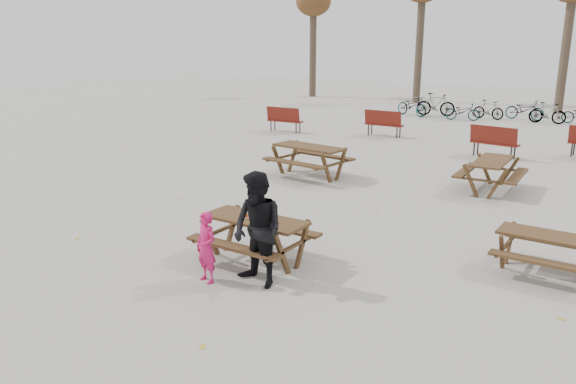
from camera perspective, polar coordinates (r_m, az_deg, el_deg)
The scene contains 13 objects.
ground at distance 9.70m, azimuth -3.30°, elevation -7.01°, with size 80.00×80.00×0.00m, color gray.
main_picnic_table at distance 9.49m, azimuth -3.35°, elevation -3.74°, with size 1.80×1.45×0.78m.
food_tray at distance 9.37m, azimuth -3.42°, elevation -2.66°, with size 0.18×0.11×0.04m, color white.
bread_roll at distance 9.36m, azimuth -3.43°, elevation -2.41°, with size 0.14×0.06×0.05m, color tan.
soda_bottle at distance 9.39m, azimuth -4.31°, elevation -2.28°, with size 0.07×0.07×0.17m.
child at distance 8.79m, azimuth -8.31°, elevation -5.58°, with size 0.41×0.27×1.13m, color #CF195D.
adult at distance 8.50m, azimuth -3.07°, elevation -3.86°, with size 0.87×0.67×1.78m, color black.
picnic_table_east at distance 9.94m, azimuth 24.94°, elevation -5.82°, with size 1.57×1.27×0.68m, color #352013, non-canonical shape.
picnic_table_north at distance 15.40m, azimuth 2.14°, elevation 3.12°, with size 2.00×1.61×0.86m, color #352013, non-canonical shape.
picnic_table_far at distance 14.84m, azimuth 19.89°, elevation 1.59°, with size 1.83×1.48×0.79m, color #352013, non-canonical shape.
park_bench_row at distance 20.78m, azimuth 13.98°, elevation 6.09°, with size 12.68×2.36×1.03m.
bicycle_row at distance 28.35m, azimuth 19.15°, elevation 7.97°, with size 9.11×2.61×1.11m.
fallen_leaves at distance 11.44m, azimuth 6.27°, elevation -3.53°, with size 11.00×11.00×0.01m, color #B1952A, non-canonical shape.
Camera 1 is at (5.42, -7.15, 3.68)m, focal length 35.00 mm.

